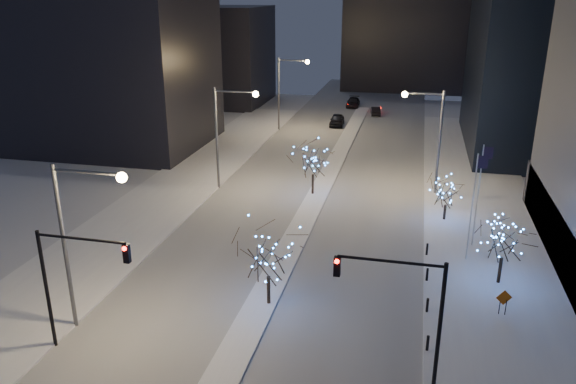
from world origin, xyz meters
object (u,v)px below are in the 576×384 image
(traffic_signal_east, at_px, (408,302))
(car_near, at_px, (337,120))
(street_lamp_w_mid, at_px, (227,125))
(car_mid, at_px, (376,111))
(holiday_tree_plaza_far, at_px, (447,192))
(traffic_signal_west, at_px, (70,273))
(holiday_tree_median_near, at_px, (268,253))
(street_lamp_w_near, at_px, (78,226))
(holiday_tree_median_far, at_px, (313,159))
(holiday_tree_plaza_near, at_px, (504,240))
(street_lamp_east, at_px, (431,129))
(car_far, at_px, (353,102))
(construction_sign, at_px, (504,300))
(street_lamp_w_far, at_px, (286,84))

(traffic_signal_east, relative_size, car_near, 1.46)
(street_lamp_w_mid, height_order, car_mid, street_lamp_w_mid)
(holiday_tree_plaza_far, bearing_deg, car_near, 113.07)
(traffic_signal_west, relative_size, car_mid, 1.79)
(holiday_tree_median_near, bearing_deg, street_lamp_w_near, -152.98)
(holiday_tree_median_far, distance_m, holiday_tree_plaza_near, 21.01)
(traffic_signal_west, xyz_separation_m, holiday_tree_plaza_far, (20.12, 23.37, -2.17))
(street_lamp_east, height_order, car_near, street_lamp_east)
(holiday_tree_median_far, bearing_deg, holiday_tree_plaza_near, -42.90)
(holiday_tree_median_far, bearing_deg, street_lamp_w_mid, -179.07)
(street_lamp_w_near, bearing_deg, holiday_tree_plaza_far, 46.03)
(car_near, height_order, car_mid, car_near)
(car_far, relative_size, holiday_tree_median_far, 0.95)
(holiday_tree_median_far, bearing_deg, car_mid, 85.62)
(street_lamp_east, relative_size, construction_sign, 6.00)
(street_lamp_w_far, bearing_deg, street_lamp_w_mid, -90.00)
(car_near, bearing_deg, traffic_signal_east, -81.32)
(street_lamp_w_near, height_order, holiday_tree_median_far, street_lamp_w_near)
(street_lamp_w_mid, relative_size, holiday_tree_median_near, 1.87)
(street_lamp_w_far, bearing_deg, car_near, 34.78)
(traffic_signal_west, distance_m, holiday_tree_median_near, 11.30)
(street_lamp_w_near, height_order, traffic_signal_east, street_lamp_w_near)
(holiday_tree_median_far, distance_m, construction_sign, 23.98)
(street_lamp_w_near, distance_m, street_lamp_w_far, 50.00)
(street_lamp_w_mid, distance_m, traffic_signal_east, 31.60)
(street_lamp_w_mid, xyz_separation_m, construction_sign, (23.56, -18.30, -5.35))
(traffic_signal_west, bearing_deg, street_lamp_w_mid, 91.06)
(street_lamp_east, bearing_deg, street_lamp_w_far, 130.85)
(street_lamp_w_far, relative_size, holiday_tree_plaza_far, 2.48)
(traffic_signal_west, xyz_separation_m, holiday_tree_median_near, (8.94, 6.82, -1.16))
(street_lamp_w_near, relative_size, holiday_tree_median_near, 1.87)
(street_lamp_w_far, bearing_deg, holiday_tree_plaza_far, -54.25)
(street_lamp_w_near, height_order, construction_sign, street_lamp_w_near)
(car_far, distance_m, holiday_tree_median_near, 64.24)
(car_near, bearing_deg, car_far, 84.55)
(traffic_signal_west, bearing_deg, holiday_tree_plaza_far, 49.28)
(street_lamp_w_near, relative_size, street_lamp_w_far, 1.00)
(street_lamp_w_mid, distance_m, car_mid, 40.34)
(car_mid, relative_size, holiday_tree_median_far, 0.74)
(street_lamp_w_near, distance_m, holiday_tree_median_near, 10.98)
(holiday_tree_median_near, xyz_separation_m, holiday_tree_plaza_near, (14.39, 6.02, -0.30))
(car_near, relative_size, car_far, 0.95)
(traffic_signal_east, relative_size, car_far, 1.39)
(traffic_signal_east, bearing_deg, street_lamp_w_far, 109.32)
(traffic_signal_east, height_order, holiday_tree_median_far, traffic_signal_east)
(street_lamp_w_mid, distance_m, holiday_tree_median_near, 22.47)
(street_lamp_w_near, xyz_separation_m, holiday_tree_median_near, (9.44, 4.81, -2.90))
(street_lamp_w_near, relative_size, car_far, 1.98)
(traffic_signal_west, bearing_deg, construction_sign, 20.67)
(traffic_signal_west, height_order, holiday_tree_median_near, traffic_signal_west)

